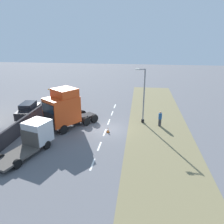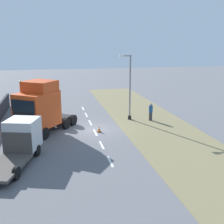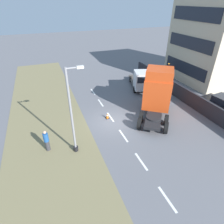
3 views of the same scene
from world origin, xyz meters
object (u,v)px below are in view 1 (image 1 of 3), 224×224
at_px(lorry_cab, 64,109).
at_px(lamp_post, 143,99).
at_px(flatbed_truck, 34,135).
at_px(parked_car, 28,110).
at_px(traffic_cone_lead, 108,130).
at_px(pedestrian, 160,119).

distance_m(lorry_cab, lamp_post, 9.38).
xyz_separation_m(flatbed_truck, lamp_post, (-10.02, -8.09, 1.60)).
bearing_deg(lorry_cab, lamp_post, -125.26).
bearing_deg(parked_car, flatbed_truck, 114.16).
bearing_deg(lamp_post, traffic_cone_lead, 42.93).
bearing_deg(pedestrian, parked_car, -3.04).
relative_size(flatbed_truck, pedestrian, 3.45).
relative_size(flatbed_truck, traffic_cone_lead, 10.85).
relative_size(parked_car, pedestrian, 2.65).
xyz_separation_m(parked_car, pedestrian, (-16.97, 0.90, -0.03)).
height_order(parked_car, pedestrian, parked_car).
distance_m(parked_car, pedestrian, 17.00).
relative_size(parked_car, traffic_cone_lead, 8.33).
xyz_separation_m(flatbed_truck, pedestrian, (-12.09, -7.23, -0.51)).
height_order(lamp_post, traffic_cone_lead, lamp_post).
relative_size(flatbed_truck, parked_car, 1.30).
relative_size(pedestrian, traffic_cone_lead, 3.14).
xyz_separation_m(pedestrian, traffic_cone_lead, (5.83, 2.64, -0.62)).
bearing_deg(flatbed_truck, traffic_cone_lead, 53.62).
bearing_deg(lorry_cab, pedestrian, -132.87).
xyz_separation_m(lorry_cab, flatbed_truck, (1.15, 5.12, -0.92)).
distance_m(flatbed_truck, lamp_post, 12.98).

